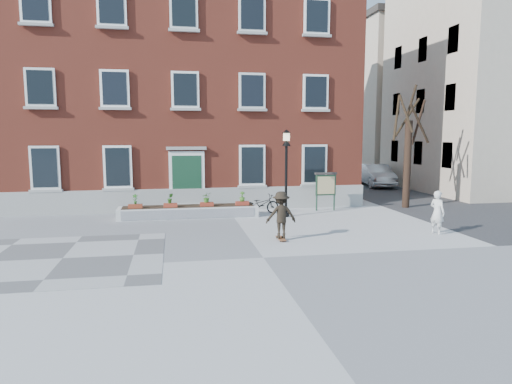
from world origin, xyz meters
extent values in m
plane|color=#9F9FA2|center=(0.00, 0.00, 0.00)|extent=(100.00, 100.00, 0.00)
cube|color=#525254|center=(-6.00, 1.00, 0.01)|extent=(6.00, 6.00, 0.01)
imported|color=black|center=(1.38, 7.49, 0.46)|extent=(1.82, 0.90, 0.92)
imported|color=#B3B6B8|center=(11.63, 17.05, 0.78)|extent=(2.42, 4.95, 1.56)
imported|color=silver|center=(7.07, 2.10, 0.82)|extent=(0.59, 0.70, 1.64)
cube|color=#993B29|center=(-2.00, 14.00, 6.00)|extent=(18.00, 10.00, 12.00)
cube|color=#999994|center=(-2.00, 8.88, 0.55)|extent=(18.00, 0.24, 1.10)
cube|color=#A7A6A1|center=(-2.00, 8.75, 0.10)|extent=(2.60, 0.80, 0.20)
cube|color=#A1A29C|center=(-2.00, 8.90, 0.30)|extent=(2.20, 0.50, 0.20)
cube|color=white|center=(-2.00, 8.92, 1.65)|extent=(1.70, 0.12, 2.50)
cube|color=#143723|center=(-2.00, 8.87, 1.55)|extent=(1.40, 0.06, 2.30)
cube|color=gray|center=(-2.00, 8.88, 3.05)|extent=(1.90, 0.25, 0.15)
cube|color=silver|center=(-8.40, 8.90, 2.20)|extent=(1.30, 0.10, 2.00)
cube|color=black|center=(-8.40, 8.85, 2.20)|extent=(1.08, 0.04, 1.78)
cube|color=#9C9C97|center=(-8.40, 8.84, 1.14)|extent=(1.44, 0.20, 0.12)
cube|color=silver|center=(-8.40, 8.90, 5.80)|extent=(1.30, 0.10, 1.70)
cube|color=black|center=(-8.40, 8.85, 5.80)|extent=(1.08, 0.04, 1.48)
cube|color=#9A9A95|center=(-8.40, 8.84, 4.89)|extent=(1.44, 0.20, 0.12)
cube|color=white|center=(-8.40, 8.90, 9.40)|extent=(1.30, 0.10, 1.70)
cube|color=black|center=(-8.40, 8.85, 9.40)|extent=(1.08, 0.04, 1.48)
cube|color=#959691|center=(-8.40, 8.84, 8.49)|extent=(1.44, 0.20, 0.12)
cube|color=white|center=(-5.20, 8.90, 2.20)|extent=(1.30, 0.10, 2.00)
cube|color=black|center=(-5.20, 8.85, 2.20)|extent=(1.08, 0.04, 1.78)
cube|color=#A3A39E|center=(-5.20, 8.84, 1.14)|extent=(1.44, 0.20, 0.12)
cube|color=white|center=(-5.20, 8.90, 5.80)|extent=(1.30, 0.10, 1.70)
cube|color=black|center=(-5.20, 8.85, 5.80)|extent=(1.08, 0.04, 1.48)
cube|color=#9A9A95|center=(-5.20, 8.84, 4.89)|extent=(1.44, 0.20, 0.12)
cube|color=white|center=(-5.20, 8.90, 9.40)|extent=(1.30, 0.10, 1.70)
cube|color=black|center=(-5.20, 8.85, 9.40)|extent=(1.08, 0.04, 1.48)
cube|color=#9D9D98|center=(-5.20, 8.84, 8.49)|extent=(1.44, 0.20, 0.12)
cube|color=white|center=(-2.00, 8.90, 5.80)|extent=(1.30, 0.10, 1.70)
cube|color=black|center=(-2.00, 8.85, 5.80)|extent=(1.08, 0.04, 1.48)
cube|color=#9E9E99|center=(-2.00, 8.84, 4.89)|extent=(1.44, 0.20, 0.12)
cube|color=silver|center=(-2.00, 8.90, 9.40)|extent=(1.30, 0.10, 1.70)
cube|color=black|center=(-2.00, 8.85, 9.40)|extent=(1.08, 0.04, 1.48)
cube|color=#A7A7A2|center=(-2.00, 8.84, 8.49)|extent=(1.44, 0.20, 0.12)
cube|color=white|center=(1.20, 8.90, 2.20)|extent=(1.30, 0.10, 2.00)
cube|color=black|center=(1.20, 8.85, 2.20)|extent=(1.08, 0.04, 1.78)
cube|color=#9F9F9A|center=(1.20, 8.84, 1.14)|extent=(1.44, 0.20, 0.12)
cube|color=silver|center=(1.20, 8.90, 5.80)|extent=(1.30, 0.10, 1.70)
cube|color=black|center=(1.20, 8.85, 5.80)|extent=(1.08, 0.04, 1.48)
cube|color=gray|center=(1.20, 8.84, 4.89)|extent=(1.44, 0.20, 0.12)
cube|color=silver|center=(1.20, 8.90, 9.40)|extent=(1.30, 0.10, 1.70)
cube|color=black|center=(1.20, 8.85, 9.40)|extent=(1.08, 0.04, 1.48)
cube|color=#9A9A95|center=(1.20, 8.84, 8.49)|extent=(1.44, 0.20, 0.12)
cube|color=silver|center=(4.40, 8.90, 2.20)|extent=(1.30, 0.10, 2.00)
cube|color=black|center=(4.40, 8.85, 2.20)|extent=(1.08, 0.04, 1.78)
cube|color=gray|center=(4.40, 8.84, 1.14)|extent=(1.44, 0.20, 0.12)
cube|color=white|center=(4.40, 8.90, 5.80)|extent=(1.30, 0.10, 1.70)
cube|color=black|center=(4.40, 8.85, 5.80)|extent=(1.08, 0.04, 1.48)
cube|color=#9FA09B|center=(4.40, 8.84, 4.89)|extent=(1.44, 0.20, 0.12)
cube|color=white|center=(4.40, 8.90, 9.40)|extent=(1.30, 0.10, 1.70)
cube|color=black|center=(4.40, 8.85, 9.40)|extent=(1.08, 0.04, 1.48)
cube|color=gray|center=(4.40, 8.84, 8.49)|extent=(1.44, 0.20, 0.12)
cube|color=silver|center=(-2.00, 7.20, 0.25)|extent=(6.20, 1.10, 0.50)
cube|color=silver|center=(-2.00, 6.64, 0.25)|extent=(5.80, 0.02, 0.40)
cube|color=black|center=(-2.00, 7.20, 0.50)|extent=(5.80, 0.90, 0.06)
cube|color=maroon|center=(-4.30, 6.95, 0.60)|extent=(0.60, 0.25, 0.20)
imported|color=#235D1B|center=(-4.30, 6.95, 0.92)|extent=(0.24, 0.24, 0.45)
cube|color=maroon|center=(-2.80, 6.95, 0.60)|extent=(0.60, 0.25, 0.20)
imported|color=#2C611D|center=(-2.80, 6.95, 0.92)|extent=(0.25, 0.25, 0.45)
cube|color=maroon|center=(-1.20, 6.95, 0.60)|extent=(0.60, 0.25, 0.20)
imported|color=#31631D|center=(-1.20, 6.95, 0.92)|extent=(0.40, 0.40, 0.45)
cube|color=maroon|center=(0.40, 6.95, 0.60)|extent=(0.60, 0.25, 0.20)
imported|color=#376C20|center=(0.40, 6.95, 0.92)|extent=(0.25, 0.25, 0.45)
cylinder|color=black|center=(9.00, 8.00, 2.20)|extent=(0.36, 0.36, 4.40)
cylinder|color=#2F1E15|center=(9.51, 8.00, 4.29)|extent=(0.12, 1.12, 2.23)
cylinder|color=black|center=(9.17, 8.52, 4.55)|extent=(1.18, 0.49, 1.97)
cylinder|color=#2F2215|center=(8.51, 8.36, 4.55)|extent=(0.88, 1.14, 2.35)
cylinder|color=black|center=(8.70, 7.78, 4.73)|extent=(0.60, 0.77, 1.90)
cylinder|color=black|center=(9.20, 7.37, 4.24)|extent=(1.39, 0.55, 1.95)
cylinder|color=black|center=(9.16, 8.13, 5.37)|extent=(0.43, 0.48, 1.58)
cube|color=#353537|center=(12.00, 18.00, 0.00)|extent=(8.00, 36.00, 0.01)
cube|color=#BCAD97|center=(18.00, 14.00, 7.00)|extent=(10.00, 11.00, 14.00)
cube|color=#C3B39D|center=(18.00, 26.00, 6.50)|extent=(10.00, 11.00, 13.00)
cube|color=#383330|center=(18.00, 26.00, 13.25)|extent=(10.40, 11.40, 0.50)
cube|color=black|center=(13.04, 10.80, 2.50)|extent=(0.08, 1.00, 1.50)
cube|color=black|center=(13.04, 14.00, 2.50)|extent=(0.08, 1.00, 1.50)
cube|color=black|center=(13.04, 17.20, 2.50)|extent=(0.08, 1.00, 1.50)
cube|color=black|center=(13.04, 10.80, 5.80)|extent=(0.08, 1.00, 1.50)
cube|color=black|center=(13.04, 14.00, 5.80)|extent=(0.08, 1.00, 1.50)
cube|color=black|center=(13.04, 17.20, 5.80)|extent=(0.08, 1.00, 1.50)
cube|color=black|center=(13.04, 10.80, 9.00)|extent=(0.08, 1.00, 1.50)
cube|color=black|center=(13.04, 14.00, 9.00)|extent=(0.08, 1.00, 1.50)
cube|color=black|center=(13.04, 17.20, 9.00)|extent=(0.08, 1.00, 1.50)
cylinder|color=black|center=(2.35, 6.59, 0.10)|extent=(0.32, 0.32, 0.20)
cylinder|color=black|center=(2.35, 6.59, 1.60)|extent=(0.12, 0.12, 3.20)
cone|color=black|center=(2.35, 6.59, 3.35)|extent=(0.40, 0.40, 0.30)
cube|color=beige|center=(2.35, 6.59, 3.60)|extent=(0.24, 0.24, 0.34)
cone|color=black|center=(2.35, 6.59, 3.85)|extent=(0.40, 0.40, 0.16)
cylinder|color=#193323|center=(4.21, 7.87, 0.90)|extent=(0.08, 0.08, 1.80)
cylinder|color=#193223|center=(5.11, 7.87, 0.90)|extent=(0.08, 0.08, 1.80)
cube|color=#193220|center=(4.66, 7.87, 1.25)|extent=(1.00, 0.10, 1.00)
cube|color=#D2CD88|center=(4.66, 7.81, 1.25)|extent=(0.85, 0.02, 0.85)
cube|color=#383230|center=(4.66, 7.87, 1.82)|extent=(1.10, 0.16, 0.10)
cube|color=brown|center=(1.07, 2.18, 0.06)|extent=(0.22, 0.78, 0.03)
cylinder|color=black|center=(0.98, 1.90, 0.03)|extent=(0.03, 0.05, 0.05)
cylinder|color=black|center=(1.16, 1.90, 0.03)|extent=(0.03, 0.05, 0.05)
cylinder|color=black|center=(0.98, 2.46, 0.03)|extent=(0.03, 0.05, 0.05)
cylinder|color=black|center=(1.16, 2.46, 0.03)|extent=(0.03, 0.05, 0.05)
imported|color=black|center=(1.07, 2.18, 0.91)|extent=(1.08, 0.62, 1.66)
camera|label=1|loc=(-2.64, -13.24, 3.76)|focal=32.00mm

